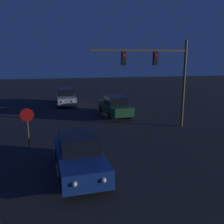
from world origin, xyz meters
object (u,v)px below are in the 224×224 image
(car_far, at_px, (65,97))
(traffic_signal_mast, at_px, (160,69))
(car_mid, at_px, (115,106))
(car_near, at_px, (79,154))
(stop_sign, at_px, (27,121))

(car_far, xyz_separation_m, traffic_signal_mast, (6.05, -10.32, 3.28))
(car_far, relative_size, traffic_signal_mast, 0.71)
(car_mid, distance_m, car_far, 7.11)
(car_far, bearing_deg, car_near, 87.54)
(car_mid, height_order, traffic_signal_mast, traffic_signal_mast)
(car_near, height_order, car_far, same)
(car_near, relative_size, car_far, 1.00)
(car_far, bearing_deg, car_mid, 121.31)
(car_far, height_order, stop_sign, stop_sign)
(traffic_signal_mast, bearing_deg, car_near, -136.03)
(car_mid, distance_m, traffic_signal_mast, 5.88)
(stop_sign, bearing_deg, traffic_signal_mast, 15.00)
(traffic_signal_mast, distance_m, stop_sign, 9.21)
(car_mid, height_order, stop_sign, stop_sign)
(car_mid, xyz_separation_m, stop_sign, (-6.41, -6.68, 0.71))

